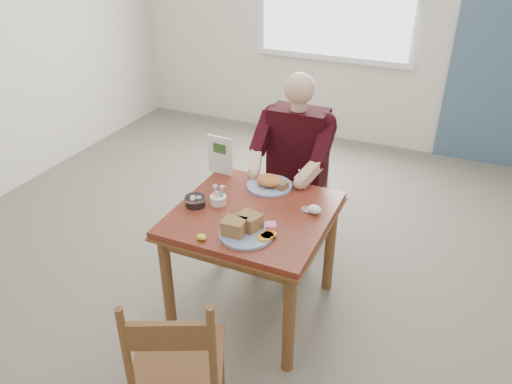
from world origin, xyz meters
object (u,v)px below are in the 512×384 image
at_px(chair_far, 297,191).
at_px(near_plate, 245,228).
at_px(table, 253,227).
at_px(chair_near, 177,365).
at_px(far_plate, 270,183).
at_px(diner, 294,155).

bearing_deg(chair_far, near_plate, -86.71).
relative_size(table, chair_far, 0.97).
bearing_deg(table, chair_near, -86.68).
height_order(table, chair_far, chair_far).
height_order(chair_far, far_plate, chair_far).
height_order(diner, near_plate, diner).
xyz_separation_m(chair_near, far_plate, (-0.08, 1.30, 0.30)).
distance_m(table, far_plate, 0.34).
xyz_separation_m(chair_far, chair_near, (0.06, -1.78, 0.00)).
distance_m(diner, near_plate, 0.95).
bearing_deg(table, diner, 90.00).
xyz_separation_m(near_plate, far_plate, (-0.08, 0.55, -0.01)).
height_order(chair_far, diner, diner).
height_order(table, far_plate, far_plate).
bearing_deg(chair_near, near_plate, 89.80).
bearing_deg(near_plate, chair_far, 93.29).
bearing_deg(chair_near, table, 93.32).
relative_size(table, diner, 0.66).
xyz_separation_m(table, chair_far, (0.00, 0.80, -0.16)).
relative_size(chair_near, far_plate, 2.45).
xyz_separation_m(table, chair_near, (0.06, -0.98, -0.16)).
relative_size(diner, near_plate, 4.15).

